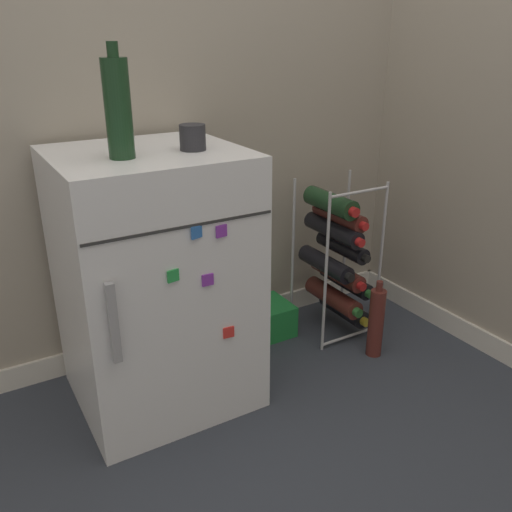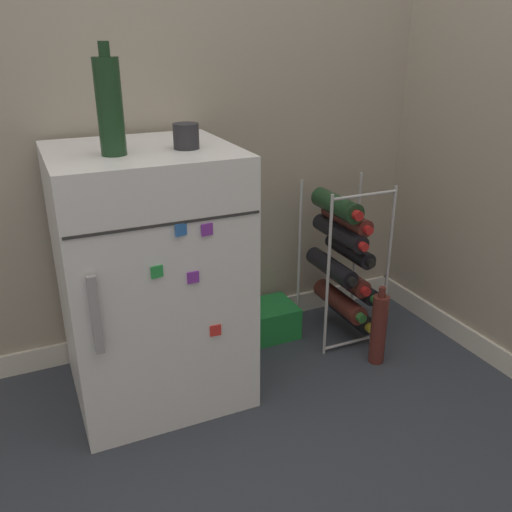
{
  "view_description": "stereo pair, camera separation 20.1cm",
  "coord_description": "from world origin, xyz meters",
  "px_view_note": "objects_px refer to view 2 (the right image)",
  "views": [
    {
      "loc": [
        -0.89,
        -1.32,
        1.21
      ],
      "look_at": [
        0.06,
        0.28,
        0.44
      ],
      "focal_mm": 38.0,
      "sensor_mm": 36.0,
      "label": 1
    },
    {
      "loc": [
        -0.71,
        -1.41,
        1.21
      ],
      "look_at": [
        0.06,
        0.28,
        0.44
      ],
      "focal_mm": 38.0,
      "sensor_mm": 36.0,
      "label": 2
    }
  ],
  "objects_px": {
    "wine_rack": "(343,263)",
    "fridge_top_cup": "(186,136)",
    "fridge_top_bottle": "(110,106)",
    "loose_bottle_floor": "(379,329)",
    "soda_box": "(267,320)",
    "mini_fridge": "(151,277)"
  },
  "relations": [
    {
      "from": "wine_rack",
      "to": "fridge_top_cup",
      "type": "xyz_separation_m",
      "value": [
        -0.68,
        -0.11,
        0.59
      ]
    },
    {
      "from": "fridge_top_cup",
      "to": "fridge_top_bottle",
      "type": "bearing_deg",
      "value": -179.13
    },
    {
      "from": "wine_rack",
      "to": "loose_bottle_floor",
      "type": "height_order",
      "value": "wine_rack"
    },
    {
      "from": "fridge_top_cup",
      "to": "fridge_top_bottle",
      "type": "distance_m",
      "value": 0.24
    },
    {
      "from": "wine_rack",
      "to": "fridge_top_cup",
      "type": "height_order",
      "value": "fridge_top_cup"
    },
    {
      "from": "wine_rack",
      "to": "soda_box",
      "type": "xyz_separation_m",
      "value": [
        -0.29,
        0.12,
        -0.26
      ]
    },
    {
      "from": "mini_fridge",
      "to": "fridge_top_cup",
      "type": "bearing_deg",
      "value": -27.67
    },
    {
      "from": "mini_fridge",
      "to": "wine_rack",
      "type": "relative_size",
      "value": 1.31
    },
    {
      "from": "soda_box",
      "to": "fridge_top_bottle",
      "type": "bearing_deg",
      "value": -159.08
    },
    {
      "from": "fridge_top_cup",
      "to": "loose_bottle_floor",
      "type": "distance_m",
      "value": 1.05
    },
    {
      "from": "mini_fridge",
      "to": "fridge_top_cup",
      "type": "relative_size",
      "value": 11.09
    },
    {
      "from": "wine_rack",
      "to": "mini_fridge",
      "type": "bearing_deg",
      "value": -176.94
    },
    {
      "from": "fridge_top_cup",
      "to": "fridge_top_bottle",
      "type": "xyz_separation_m",
      "value": [
        -0.22,
        -0.0,
        0.1
      ]
    },
    {
      "from": "wine_rack",
      "to": "loose_bottle_floor",
      "type": "xyz_separation_m",
      "value": [
        0.02,
        -0.24,
        -0.18
      ]
    },
    {
      "from": "fridge_top_bottle",
      "to": "loose_bottle_floor",
      "type": "distance_m",
      "value": 1.27
    },
    {
      "from": "loose_bottle_floor",
      "to": "wine_rack",
      "type": "bearing_deg",
      "value": 93.88
    },
    {
      "from": "fridge_top_cup",
      "to": "mini_fridge",
      "type": "bearing_deg",
      "value": 152.33
    },
    {
      "from": "mini_fridge",
      "to": "fridge_top_bottle",
      "type": "relative_size",
      "value": 2.83
    },
    {
      "from": "mini_fridge",
      "to": "loose_bottle_floor",
      "type": "bearing_deg",
      "value": -13.69
    },
    {
      "from": "soda_box",
      "to": "fridge_top_bottle",
      "type": "distance_m",
      "value": 1.15
    },
    {
      "from": "mini_fridge",
      "to": "loose_bottle_floor",
      "type": "xyz_separation_m",
      "value": [
        0.83,
        -0.2,
        -0.29
      ]
    },
    {
      "from": "wine_rack",
      "to": "fridge_top_bottle",
      "type": "bearing_deg",
      "value": -172.81
    }
  ]
}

